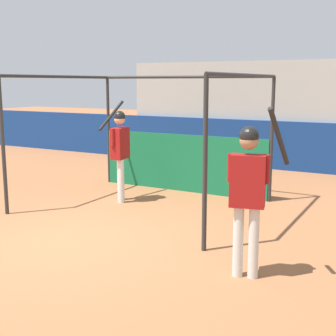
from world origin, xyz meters
The scene contains 6 objects.
ground_plane centered at (0.00, 0.00, 0.00)m, with size 60.00×60.00×0.00m, color #935B38.
outfield_wall centered at (0.00, 7.49, 0.68)m, with size 24.00×0.12×1.35m.
bleacher_section centered at (0.00, 9.15, 1.51)m, with size 7.05×3.20×3.03m.
batting_cage centered at (0.00, 3.35, 1.09)m, with size 4.07×3.31×2.55m.
player_batter centered at (-0.69, 2.44, 1.13)m, with size 0.56×0.91×2.03m.
player_waiting centered at (2.85, 0.03, 1.16)m, with size 0.69×0.53×2.14m.
Camera 1 is at (4.65, -5.29, 2.40)m, focal length 50.00 mm.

